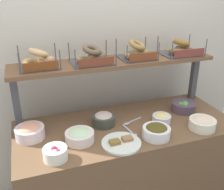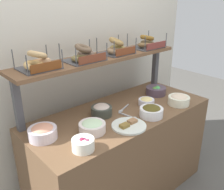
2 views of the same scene
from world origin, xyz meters
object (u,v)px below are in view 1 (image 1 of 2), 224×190
object	(u,v)px
bagel_basket_plain	(39,60)
bagel_basket_poppy	(92,57)
bowl_tuna_salad	(104,119)
bowl_beet_salad	(55,153)
serving_plate_white	(121,143)
bagel_basket_cinnamon_raisin	(181,49)
bowl_egg_salad	(162,118)
bowl_scallion_spread	(80,136)
bagel_basket_everything	(137,52)
bowl_veggie_mix	(184,106)
bowl_potato_salad	(202,123)
bowl_lox_spread	(30,131)
serving_spoon_by_edge	(130,122)
serving_spoon_near_plate	(131,132)
bowl_chocolate_spread	(156,131)

from	to	relation	value
bagel_basket_plain	bagel_basket_poppy	xyz separation A→B (m)	(0.38, -0.03, -0.00)
bowl_tuna_salad	bowl_beet_salad	distance (m)	0.50
serving_plate_white	bagel_basket_cinnamon_raisin	xyz separation A→B (m)	(0.71, 0.47, 0.47)
bowl_egg_salad	bowl_scallion_spread	world-z (taller)	bowl_scallion_spread
bagel_basket_everything	bowl_veggie_mix	bearing A→B (deg)	-29.68
bagel_basket_plain	bagel_basket_cinnamon_raisin	world-z (taller)	bagel_basket_plain
bowl_potato_salad	bagel_basket_poppy	bearing A→B (deg)	145.25
bowl_potato_salad	bagel_basket_cinnamon_raisin	bearing A→B (deg)	80.83
bowl_egg_salad	bowl_lox_spread	world-z (taller)	bowl_lox_spread
bowl_beet_salad	bagel_basket_plain	world-z (taller)	bagel_basket_plain
bowl_tuna_salad	bowl_egg_salad	bearing A→B (deg)	-14.22
serving_plate_white	serving_spoon_by_edge	bearing A→B (deg)	55.78
bowl_beet_salad	serving_spoon_by_edge	size ratio (longest dim) A/B	0.84
serving_plate_white	bagel_basket_plain	world-z (taller)	bagel_basket_plain
bowl_egg_salad	serving_plate_white	world-z (taller)	bowl_egg_salad
bowl_tuna_salad	bagel_basket_poppy	world-z (taller)	bagel_basket_poppy
bowl_beet_salad	bowl_scallion_spread	bearing A→B (deg)	38.03
bowl_egg_salad	bagel_basket_poppy	distance (m)	0.70
bowl_beet_salad	bagel_basket_poppy	distance (m)	0.75
bowl_egg_salad	bowl_beet_salad	xyz separation A→B (m)	(-0.83, -0.19, 0.01)
serving_spoon_near_plate	bagel_basket_poppy	world-z (taller)	bagel_basket_poppy
bowl_beet_salad	bagel_basket_plain	bearing A→B (deg)	90.57
bowl_potato_salad	serving_spoon_by_edge	xyz separation A→B (m)	(-0.47, 0.25, -0.04)
serving_spoon_by_edge	bagel_basket_plain	distance (m)	0.81
serving_plate_white	bagel_basket_everything	world-z (taller)	bagel_basket_everything
bowl_lox_spread	bagel_basket_cinnamon_raisin	xyz separation A→B (m)	(1.27, 0.19, 0.43)
bowl_chocolate_spread	bowl_veggie_mix	size ratio (longest dim) A/B	0.98
bowl_beet_salad	bagel_basket_everything	world-z (taller)	bagel_basket_everything
bowl_veggie_mix	serving_plate_white	distance (m)	0.72
bowl_lox_spread	bowl_potato_salad	bearing A→B (deg)	-13.57
bowl_egg_salad	bowl_veggie_mix	distance (m)	0.28
bowl_chocolate_spread	serving_plate_white	world-z (taller)	bowl_chocolate_spread
serving_spoon_near_plate	bagel_basket_cinnamon_raisin	world-z (taller)	bagel_basket_cinnamon_raisin
bowl_chocolate_spread	serving_spoon_near_plate	distance (m)	0.18
bowl_potato_salad	serving_plate_white	distance (m)	0.63
bowl_tuna_salad	serving_spoon_by_edge	world-z (taller)	bowl_tuna_salad
serving_spoon_near_plate	serving_spoon_by_edge	world-z (taller)	same
bagel_basket_cinnamon_raisin	bowl_scallion_spread	bearing A→B (deg)	-160.23
bowl_veggie_mix	bowl_lox_spread	xyz separation A→B (m)	(-1.22, -0.00, 0.01)
bowl_beet_salad	serving_plate_white	distance (m)	0.43
bowl_tuna_salad	serving_plate_white	distance (m)	0.29
bowl_potato_salad	serving_spoon_by_edge	distance (m)	0.53
bowl_chocolate_spread	bowl_lox_spread	world-z (taller)	bowl_lox_spread
bowl_scallion_spread	serving_plate_white	bearing A→B (deg)	-26.39
bowl_egg_salad	bowl_scallion_spread	bearing A→B (deg)	-175.53
bowl_lox_spread	bagel_basket_poppy	size ratio (longest dim) A/B	0.65
bowl_egg_salad	bowl_beet_salad	size ratio (longest dim) A/B	0.96
serving_spoon_near_plate	bowl_lox_spread	bearing A→B (deg)	165.20
bowl_egg_salad	bagel_basket_plain	size ratio (longest dim) A/B	0.51
bowl_scallion_spread	serving_spoon_by_edge	size ratio (longest dim) A/B	1.12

